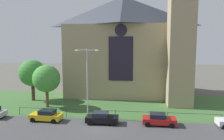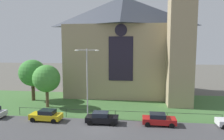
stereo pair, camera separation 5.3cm
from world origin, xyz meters
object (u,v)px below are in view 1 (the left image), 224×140
at_px(tree_left_near, 47,79).
at_px(parked_car_red, 159,119).
at_px(tree_left_far, 32,73).
at_px(streetlamp_near, 87,75).
at_px(parked_car_yellow, 46,115).
at_px(church_building, 127,45).
at_px(parked_car_black, 102,118).

bearing_deg(tree_left_near, parked_car_red, -19.07).
distance_m(tree_left_far, parked_car_red, 24.30).
relative_size(streetlamp_near, parked_car_yellow, 2.26).
bearing_deg(streetlamp_near, parked_car_red, -9.55).
height_order(tree_left_near, parked_car_red, tree_left_near).
bearing_deg(parked_car_red, tree_left_near, 161.61).
xyz_separation_m(tree_left_near, parked_car_yellow, (2.53, -6.18, -3.98)).
relative_size(church_building, streetlamp_near, 2.69).
bearing_deg(church_building, tree_left_near, -138.66).
height_order(church_building, parked_car_red, church_building).
height_order(church_building, parked_car_black, church_building).
bearing_deg(parked_car_red, tree_left_far, 156.34).
height_order(tree_left_far, parked_car_black, tree_left_far).
relative_size(church_building, parked_car_yellow, 6.07).
bearing_deg(parked_car_black, church_building, 81.30).
height_order(parked_car_yellow, parked_car_red, same).
bearing_deg(tree_left_far, parked_car_black, -34.96).
bearing_deg(tree_left_near, church_building, 41.34).
distance_m(streetlamp_near, parked_car_yellow, 7.66).
bearing_deg(tree_left_far, church_building, 22.98).
distance_m(tree_left_far, streetlamp_near, 14.71).
xyz_separation_m(tree_left_far, parked_car_yellow, (6.89, -10.01, -4.35)).
xyz_separation_m(tree_left_far, parked_car_black, (14.47, -10.12, -4.35)).
relative_size(church_building, tree_left_near, 3.73).
xyz_separation_m(tree_left_near, tree_left_far, (-4.36, 3.83, 0.36)).
distance_m(church_building, streetlamp_near, 16.61).
bearing_deg(tree_left_near, parked_car_yellow, -67.72).
bearing_deg(tree_left_far, parked_car_red, -24.34).
height_order(church_building, parked_car_yellow, church_building).
bearing_deg(parked_car_yellow, church_building, -117.29).
bearing_deg(streetlamp_near, parked_car_black, -39.12).
xyz_separation_m(streetlamp_near, parked_car_yellow, (-5.26, -1.78, -5.28)).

